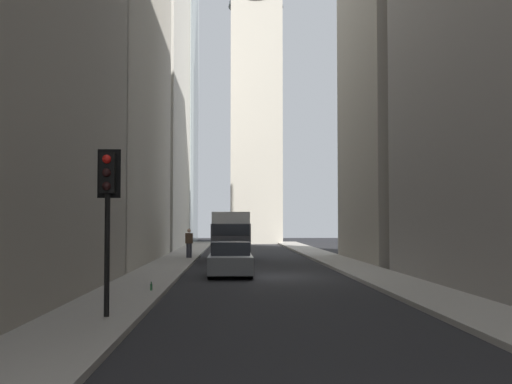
% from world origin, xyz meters
% --- Properties ---
extents(ground_plane, '(135.00, 135.00, 0.00)m').
position_xyz_m(ground_plane, '(0.00, 0.00, 0.00)').
color(ground_plane, black).
extents(sidewalk_right, '(90.00, 2.20, 0.14)m').
position_xyz_m(sidewalk_right, '(0.00, 4.50, 0.07)').
color(sidewalk_right, gray).
rests_on(sidewalk_right, ground_plane).
extents(sidewalk_left, '(90.00, 2.20, 0.14)m').
position_xyz_m(sidewalk_left, '(0.00, -4.50, 0.07)').
color(sidewalk_left, gray).
rests_on(sidewalk_left, ground_plane).
extents(building_left_midfar, '(12.07, 10.50, 27.48)m').
position_xyz_m(building_left_midfar, '(10.02, -10.59, 13.75)').
color(building_left_midfar, gray).
rests_on(building_left_midfar, ground_plane).
extents(building_right_midfar, '(19.18, 10.00, 20.99)m').
position_xyz_m(building_right_midfar, '(9.25, 10.60, 10.49)').
color(building_right_midfar, '#A8A091').
rests_on(building_right_midfar, ground_plane).
extents(building_right_far, '(19.39, 10.00, 25.98)m').
position_xyz_m(building_right_far, '(30.71, 10.60, 12.99)').
color(building_right_far, '#B7B2A5').
rests_on(building_right_far, ground_plane).
extents(church_spire, '(5.90, 5.90, 40.13)m').
position_xyz_m(church_spire, '(43.28, -1.21, 20.97)').
color(church_spire, '#A8A091').
rests_on(church_spire, ground_plane).
extents(delivery_truck, '(6.46, 2.25, 2.84)m').
position_xyz_m(delivery_truck, '(13.22, 1.40, 1.46)').
color(delivery_truck, silver).
rests_on(delivery_truck, ground_plane).
extents(hatchback_grey, '(4.30, 1.78, 1.42)m').
position_xyz_m(hatchback_grey, '(0.30, 1.40, 0.66)').
color(hatchback_grey, slate).
rests_on(hatchback_grey, ground_plane).
extents(traffic_light_foreground, '(0.43, 0.52, 3.73)m').
position_xyz_m(traffic_light_foreground, '(-12.41, 4.12, 2.88)').
color(traffic_light_foreground, black).
rests_on(traffic_light_foreground, sidewalk_right).
extents(pedestrian, '(0.26, 0.44, 1.71)m').
position_xyz_m(pedestrian, '(12.25, 3.87, 1.07)').
color(pedestrian, '#33333D').
rests_on(pedestrian, sidewalk_right).
extents(discarded_bottle, '(0.07, 0.07, 0.27)m').
position_xyz_m(discarded_bottle, '(-6.75, 3.81, 0.25)').
color(discarded_bottle, '#236033').
rests_on(discarded_bottle, sidewalk_right).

